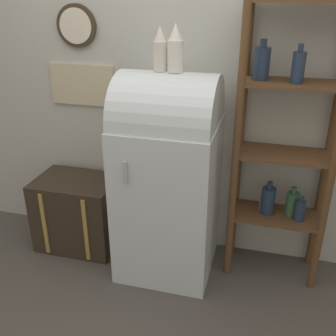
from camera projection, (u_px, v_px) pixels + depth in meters
The scene contains 7 objects.
ground_plane at pixel (160, 281), 2.81m from camera, with size 12.00×12.00×0.00m, color #4C4742.
wall_back at pixel (180, 76), 2.76m from camera, with size 7.00×0.09×2.70m.
refrigerator at pixel (168, 173), 2.70m from camera, with size 0.65×0.68×1.45m.
suitcase_trunk at pixel (78, 212), 3.13m from camera, with size 0.62×0.45×0.57m.
shelf_unit at pixel (284, 141), 2.54m from camera, with size 0.64×0.33×1.86m.
vase_left at pixel (160, 50), 2.38m from camera, with size 0.08×0.08×0.27m.
vase_center at pixel (176, 49), 2.35m from camera, with size 0.09×0.09×0.29m.
Camera 1 is at (0.63, -2.13, 1.92)m, focal length 42.00 mm.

